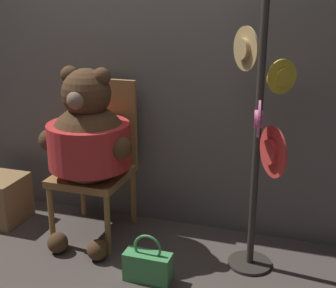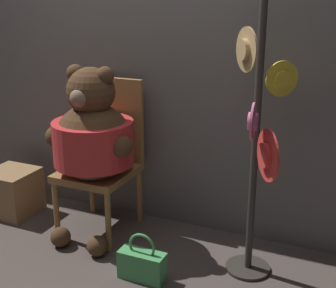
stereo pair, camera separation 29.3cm
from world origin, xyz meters
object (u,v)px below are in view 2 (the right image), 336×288
(teddy_bear, at_px, (93,138))
(handbag_on_ground, at_px, (142,264))
(hat_display_rack, at_px, (257,142))
(chair, at_px, (104,153))

(teddy_bear, xyz_separation_m, handbag_on_ground, (0.54, -0.35, -0.64))
(teddy_bear, distance_m, handbag_on_ground, 0.91)
(hat_display_rack, bearing_deg, chair, 170.63)
(teddy_bear, height_order, hat_display_rack, hat_display_rack)
(hat_display_rack, relative_size, handbag_on_ground, 5.34)
(chair, relative_size, teddy_bear, 0.89)
(hat_display_rack, bearing_deg, teddy_bear, 179.68)
(chair, xyz_separation_m, hat_display_rack, (1.15, -0.19, 0.29))
(chair, bearing_deg, hat_display_rack, -9.37)
(chair, distance_m, hat_display_rack, 1.20)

